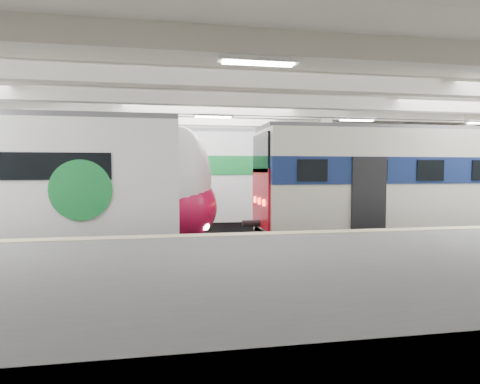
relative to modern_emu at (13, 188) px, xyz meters
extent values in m
cube|color=black|center=(6.59, 0.00, -2.29)|extent=(36.00, 24.00, 0.10)
cube|color=silver|center=(6.59, 0.00, 3.31)|extent=(36.00, 24.00, 0.20)
cube|color=beige|center=(6.59, 10.00, 0.51)|extent=(30.00, 0.10, 5.50)
cube|color=beige|center=(6.59, -10.00, 0.51)|extent=(30.00, 0.10, 5.50)
cube|color=#5C5C5E|center=(6.59, -6.50, -1.69)|extent=(30.00, 7.00, 1.10)
cube|color=beige|center=(6.59, -3.25, -1.13)|extent=(30.00, 0.50, 0.02)
cube|color=beige|center=(3.59, 3.00, 0.51)|extent=(0.50, 0.50, 5.50)
cube|color=beige|center=(11.59, 3.00, 0.51)|extent=(0.50, 0.50, 5.50)
cube|color=beige|center=(18.59, 3.00, 0.51)|extent=(0.50, 0.50, 5.50)
cube|color=beige|center=(6.59, 0.00, 3.01)|extent=(30.00, 18.00, 0.50)
cube|color=#59544C|center=(6.59, 0.00, -2.16)|extent=(30.00, 1.52, 0.16)
cube|color=#59544C|center=(6.59, 5.50, -2.16)|extent=(30.00, 1.52, 0.16)
cylinder|color=black|center=(6.59, 0.00, 2.46)|extent=(30.00, 0.03, 0.03)
cylinder|color=black|center=(6.59, 5.50, 2.46)|extent=(30.00, 0.03, 0.03)
cube|color=white|center=(6.59, -2.00, 2.68)|extent=(26.00, 8.40, 0.12)
ellipsoid|color=white|center=(5.17, 0.00, 0.19)|extent=(2.28, 2.81, 3.78)
ellipsoid|color=#C6103E|center=(5.29, 0.00, -0.66)|extent=(2.41, 2.87, 2.32)
cylinder|color=#198A3B|center=(2.34, -1.46, 0.00)|extent=(1.78, 0.06, 1.78)
cube|color=beige|center=(14.63, 0.00, 0.12)|extent=(13.09, 2.87, 3.73)
cube|color=navy|center=(14.63, 0.00, 0.57)|extent=(13.13, 2.93, 0.91)
cube|color=#AF0B1B|center=(8.05, 0.00, -0.40)|extent=(0.08, 2.44, 2.05)
cube|color=black|center=(8.05, 0.00, 1.16)|extent=(0.08, 2.30, 1.34)
cube|color=#4C4C51|center=(14.63, 0.00, 2.06)|extent=(13.09, 2.24, 0.16)
cube|color=black|center=(14.63, 0.00, -1.89)|extent=(13.09, 2.01, 0.70)
cube|color=white|center=(1.57, 5.50, 0.26)|extent=(14.87, 3.56, 4.01)
cube|color=#198A3B|center=(1.57, 5.50, 0.79)|extent=(14.91, 3.62, 0.84)
cube|color=#4C4C51|center=(1.57, 5.50, 2.37)|extent=(14.84, 3.03, 0.16)
cube|color=black|center=(1.57, 5.50, -1.94)|extent=(14.85, 3.24, 0.60)
camera|label=1|loc=(4.86, -13.70, 0.58)|focal=30.00mm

